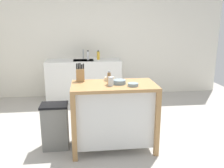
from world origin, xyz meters
The scene contains 14 objects.
ground_plane centered at (0.00, 0.00, 0.00)m, with size 6.84×6.84×0.00m, color #ADA8A0.
wall_back centered at (0.00, 2.53, 1.30)m, with size 5.84×0.10×2.60m, color silver.
kitchen_island centered at (0.00, -0.09, 0.51)m, with size 1.10×0.61×0.91m.
knife_block centered at (-0.43, 0.11, 1.00)m, with size 0.11×0.09×0.25m.
bowl_stoneware_deep centered at (-0.04, 0.12, 0.93)m, with size 0.14×0.14×0.05m.
bowl_ceramic_wide centered at (0.07, -0.10, 0.94)m, with size 0.17×0.17×0.06m.
bowl_ceramic_small centered at (0.23, -0.23, 0.93)m, with size 0.14×0.14×0.04m.
drinking_cup centered at (-0.05, -0.18, 0.97)m, with size 0.07×0.07×0.11m.
pepper_grinder centered at (-0.06, -0.09, 0.99)m, with size 0.04×0.04×0.18m.
trash_bin centered at (-0.79, 0.00, 0.32)m, with size 0.36×0.28×0.63m.
sink_counter centered at (-0.39, 2.18, 0.45)m, with size 1.64×0.60×0.89m.
sink_faucet centered at (-0.39, 2.32, 1.00)m, with size 0.02×0.02×0.22m.
bottle_dish_soap centered at (-0.29, 2.16, 0.99)m, with size 0.05×0.05×0.22m.
bottle_spray_cleaner centered at (-0.06, 2.22, 0.99)m, with size 0.07×0.07×0.20m.
Camera 1 is at (-0.37, -3.03, 1.66)m, focal length 37.64 mm.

